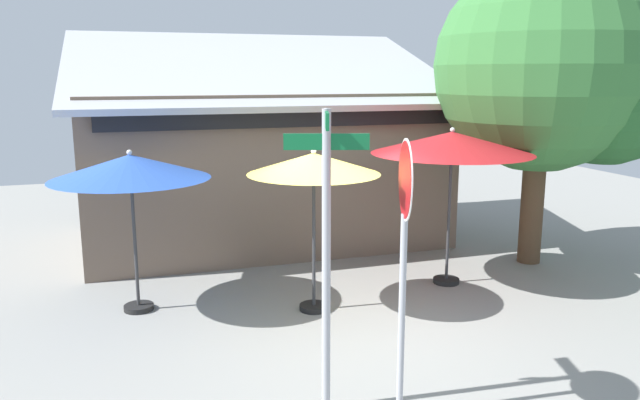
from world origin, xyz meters
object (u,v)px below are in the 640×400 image
patio_umbrella_crimson_right (452,144)px  shade_tree (560,72)px  stop_sign (404,226)px  patio_umbrella_mustard_center (314,166)px  street_sign_post (326,233)px  patio_umbrella_royal_blue_left (130,168)px

patio_umbrella_crimson_right → shade_tree: shade_tree is taller
stop_sign → patio_umbrella_mustard_center: (0.05, 3.09, 0.16)m
patio_umbrella_mustard_center → shade_tree: (4.90, 0.94, 1.33)m
street_sign_post → patio_umbrella_crimson_right: 4.57m
stop_sign → patio_umbrella_mustard_center: 3.10m
patio_umbrella_mustard_center → patio_umbrella_crimson_right: (2.51, 0.47, 0.18)m
patio_umbrella_mustard_center → patio_umbrella_crimson_right: 2.56m
stop_sign → patio_umbrella_royal_blue_left: bearing=122.2°
stop_sign → patio_umbrella_royal_blue_left: size_ratio=1.19×
street_sign_post → patio_umbrella_crimson_right: street_sign_post is taller
street_sign_post → stop_sign: 0.78m
street_sign_post → shade_tree: size_ratio=0.57×
patio_umbrella_royal_blue_left → shade_tree: 7.54m
patio_umbrella_royal_blue_left → patio_umbrella_crimson_right: patio_umbrella_crimson_right is taller
patio_umbrella_crimson_right → street_sign_post: bearing=-135.4°
shade_tree → street_sign_post: bearing=-146.9°
street_sign_post → patio_umbrella_mustard_center: bearing=75.0°
patio_umbrella_mustard_center → patio_umbrella_crimson_right: patio_umbrella_crimson_right is taller
street_sign_post → patio_umbrella_crimson_right: bearing=44.6°
patio_umbrella_royal_blue_left → shade_tree: size_ratio=0.44×
street_sign_post → patio_umbrella_royal_blue_left: size_ratio=1.30×
stop_sign → patio_umbrella_mustard_center: stop_sign is taller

